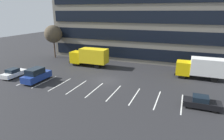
% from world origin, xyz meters
% --- Properties ---
extents(ground_plane, '(120.00, 120.00, 0.00)m').
position_xyz_m(ground_plane, '(0.00, 0.00, 0.00)').
color(ground_plane, '#262628').
extents(office_building, '(36.24, 12.37, 14.40)m').
position_xyz_m(office_building, '(0.00, 17.95, 7.20)').
color(office_building, slate).
rests_on(office_building, ground_plane).
extents(lot_markings, '(22.54, 5.40, 0.01)m').
position_xyz_m(lot_markings, '(0.00, -3.96, 0.00)').
color(lot_markings, silver).
rests_on(lot_markings, ground_plane).
extents(box_truck_yellow, '(7.23, 2.39, 3.35)m').
position_xyz_m(box_truck_yellow, '(13.48, 6.15, 1.89)').
color(box_truck_yellow, yellow).
rests_on(box_truck_yellow, ground_plane).
extents(box_truck_yellow_all, '(7.48, 2.48, 3.47)m').
position_xyz_m(box_truck_yellow_all, '(-6.15, 6.35, 1.95)').
color(box_truck_yellow_all, yellow).
rests_on(box_truck_yellow_all, ground_plane).
extents(sedan_white, '(1.67, 4.00, 1.43)m').
position_xyz_m(sedan_white, '(-14.53, -3.95, 0.68)').
color(sedan_white, white).
rests_on(sedan_white, ground_plane).
extents(sedan_black, '(3.88, 1.63, 1.39)m').
position_xyz_m(sedan_black, '(13.19, -4.23, 0.66)').
color(sedan_black, black).
rests_on(sedan_black, ground_plane).
extents(suv_navy, '(1.96, 4.63, 2.09)m').
position_xyz_m(suv_navy, '(-9.63, -4.22, 1.01)').
color(suv_navy, navy).
rests_on(suv_navy, ground_plane).
extents(bare_tree, '(3.91, 3.91, 7.33)m').
position_xyz_m(bare_tree, '(-17.00, 9.91, 5.36)').
color(bare_tree, '#473323').
rests_on(bare_tree, ground_plane).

